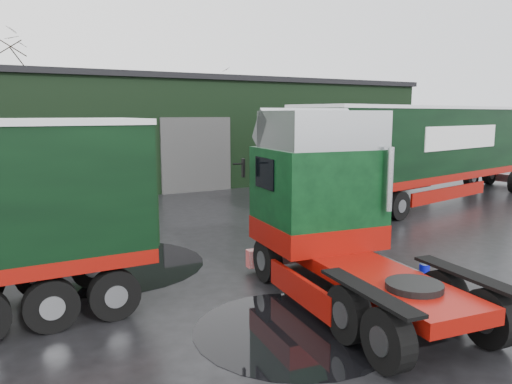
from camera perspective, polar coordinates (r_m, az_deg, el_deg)
ground at (r=14.42m, az=7.96°, el=-8.10°), size 100.00×100.00×0.00m
warehouse at (r=32.62m, az=-11.02°, el=6.97°), size 32.40×12.40×6.30m
hero_tractor at (r=10.80m, az=12.13°, el=-2.16°), size 3.79×7.28×4.33m
lorry_right at (r=23.57m, az=17.78°, el=3.88°), size 17.69×6.09×4.58m
wash_bucket at (r=14.11m, az=18.69°, el=-8.34°), size 0.35×0.35×0.26m
tree_back_a at (r=40.95m, az=-26.56°, el=8.81°), size 4.40×4.40×9.50m
tree_back_b at (r=44.86m, az=-5.42°, el=8.36°), size 4.40×4.40×7.50m
puddle_0 at (r=10.20m, az=4.44°, el=-15.42°), size 4.01×4.01×0.01m
puddle_1 at (r=23.10m, az=12.82°, el=-1.74°), size 2.27×2.27×0.01m
puddle_2 at (r=14.71m, az=-16.12°, el=-8.01°), size 5.11×5.11×0.01m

